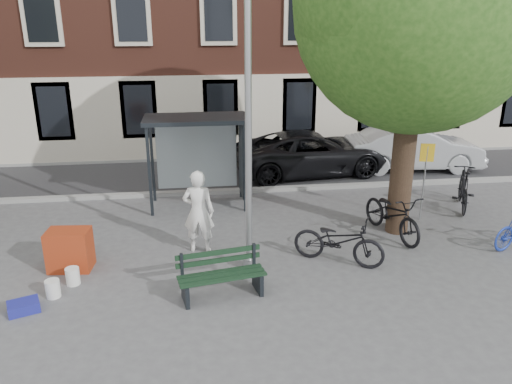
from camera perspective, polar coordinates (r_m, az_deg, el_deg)
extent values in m
plane|color=#4C4C4F|center=(11.10, -0.80, -8.65)|extent=(90.00, 90.00, 0.00)
cube|color=#28282B|center=(17.56, -3.50, 2.08)|extent=(40.00, 4.00, 0.01)
cube|color=gray|center=(15.65, -2.96, 0.12)|extent=(40.00, 0.25, 0.12)
cube|color=gray|center=(19.46, -3.94, 3.97)|extent=(40.00, 0.25, 0.12)
cylinder|color=#9EA0A3|center=(10.04, -0.88, 6.64)|extent=(0.14, 0.14, 6.00)
cylinder|color=#9EA0A3|center=(11.04, -0.80, -8.10)|extent=(0.28, 0.28, 0.24)
cylinder|color=black|center=(12.84, 16.38, 2.69)|extent=(0.56, 0.56, 3.40)
sphere|color=#254E17|center=(12.35, 18.08, 19.36)|extent=(5.60, 5.60, 5.60)
cube|color=#1E2328|center=(13.76, -12.08, 2.20)|extent=(0.08, 0.08, 2.50)
cube|color=#1E2328|center=(13.79, -1.25, 2.67)|extent=(0.08, 0.08, 2.50)
cube|color=#1E2328|center=(14.91, -11.77, 3.55)|extent=(0.08, 0.08, 2.50)
cube|color=#1E2328|center=(14.94, -1.76, 3.98)|extent=(0.08, 0.08, 2.50)
cube|color=#1E2328|center=(13.99, -6.93, 8.30)|extent=(2.85, 1.45, 0.12)
cube|color=#8C999E|center=(14.84, -6.78, 4.24)|extent=(2.34, 0.04, 2.00)
cube|color=#1E2328|center=(14.33, -1.52, 3.83)|extent=(0.12, 1.14, 2.12)
cube|color=#D84C19|center=(14.34, -1.24, 3.84)|extent=(0.02, 0.90, 1.62)
imported|color=white|center=(11.53, -6.59, -2.25)|extent=(0.79, 0.58, 1.98)
cube|color=#1E2328|center=(9.85, -8.09, -11.30)|extent=(0.17, 0.54, 0.44)
cube|color=#1E2328|center=(10.15, 0.20, -10.11)|extent=(0.17, 0.54, 0.44)
cube|color=black|center=(9.70, -3.65, -10.00)|extent=(1.70, 0.42, 0.04)
cube|color=black|center=(9.85, -3.91, -9.52)|extent=(1.70, 0.42, 0.04)
cube|color=black|center=(10.00, -4.16, -9.05)|extent=(1.70, 0.42, 0.04)
cube|color=black|center=(10.00, -4.32, -7.81)|extent=(1.69, 0.36, 0.10)
cube|color=black|center=(9.92, -4.35, -6.90)|extent=(1.69, 0.36, 0.10)
imported|color=black|center=(11.23, 9.44, -5.52)|extent=(2.13, 1.65, 1.07)
imported|color=black|center=(12.87, 15.33, -2.44)|extent=(1.27, 2.34, 1.17)
imported|color=black|center=(15.39, 22.64, 0.40)|extent=(1.34, 2.06, 1.21)
imported|color=black|center=(17.54, 6.34, 4.50)|extent=(5.63, 3.13, 1.49)
imported|color=#B0B3B8|center=(18.77, 17.58, 4.81)|extent=(4.87, 2.03, 1.57)
cube|color=#962F14|center=(11.59, -20.52, -6.21)|extent=(0.95, 0.68, 0.90)
cube|color=navy|center=(10.50, -25.02, -11.79)|extent=(0.66, 0.57, 0.20)
cylinder|color=white|center=(10.73, -22.20, -10.19)|extent=(0.30, 0.30, 0.36)
cylinder|color=white|center=(11.05, -20.21, -9.02)|extent=(0.37, 0.37, 0.36)
cylinder|color=#9EA0A3|center=(13.98, 18.61, 0.90)|extent=(0.04, 0.04, 2.05)
cube|color=yellow|center=(13.75, 18.99, 4.28)|extent=(0.36, 0.11, 0.48)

